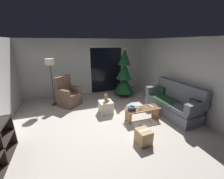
{
  "coord_description": "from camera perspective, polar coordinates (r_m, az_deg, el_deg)",
  "views": [
    {
      "loc": [
        -1.08,
        -3.54,
        2.35
      ],
      "look_at": [
        0.4,
        0.7,
        0.85
      ],
      "focal_mm": 22.84,
      "sensor_mm": 36.0,
      "label": 1
    }
  ],
  "objects": [
    {
      "name": "christmas_tree",
      "position": [
        6.27,
        4.91,
        5.51
      ],
      "size": [
        0.9,
        0.9,
        2.16
      ],
      "color": "#4C1E19",
      "rests_on": "ground"
    },
    {
      "name": "ottoman",
      "position": [
        4.96,
        -2.48,
        -7.08
      ],
      "size": [
        0.44,
        0.44,
        0.43
      ],
      "primitive_type": "cube",
      "color": "beige",
      "rests_on": "ground"
    },
    {
      "name": "wall_right",
      "position": [
        5.41,
        28.27,
        4.53
      ],
      "size": [
        0.12,
        6.0,
        2.5
      ],
      "primitive_type": "cube",
      "color": "beige",
      "rests_on": "ground"
    },
    {
      "name": "armchair",
      "position": [
        5.74,
        -17.16,
        -2.22
      ],
      "size": [
        0.97,
        0.97,
        1.13
      ],
      "color": "brown",
      "rests_on": "ground"
    },
    {
      "name": "floor_lamp",
      "position": [
        5.7,
        -23.53,
        8.45
      ],
      "size": [
        0.32,
        0.32,
        1.78
      ],
      "color": "#2D2D30",
      "rests_on": "ground"
    },
    {
      "name": "coffee_table",
      "position": [
        4.64,
        12.08,
        -8.76
      ],
      "size": [
        1.1,
        0.4,
        0.38
      ],
      "color": "olive",
      "rests_on": "ground"
    },
    {
      "name": "remote_graphite",
      "position": [
        4.5,
        11.32,
        -7.69
      ],
      "size": [
        0.16,
        0.09,
        0.02
      ],
      "primitive_type": "cube",
      "rotation": [
        0.0,
        0.0,
        5.06
      ],
      "color": "#333338",
      "rests_on": "coffee_table"
    },
    {
      "name": "cardboard_box_taped_mid_floor",
      "position": [
        3.71,
        12.49,
        -17.91
      ],
      "size": [
        0.34,
        0.37,
        0.36
      ],
      "color": "tan",
      "rests_on": "ground"
    },
    {
      "name": "patio_door_glass",
      "position": [
        6.92,
        -2.27,
        7.65
      ],
      "size": [
        1.5,
        0.02,
        2.1
      ],
      "primitive_type": "cube",
      "color": "black",
      "rests_on": "ground"
    },
    {
      "name": "book_stack",
      "position": [
        4.39,
        7.92,
        -7.47
      ],
      "size": [
        0.24,
        0.23,
        0.11
      ],
      "color": "#A32D28",
      "rests_on": "coffee_table"
    },
    {
      "name": "cell_phone",
      "position": [
        4.38,
        8.06,
        -6.7
      ],
      "size": [
        0.11,
        0.16,
        0.01
      ],
      "primitive_type": "cube",
      "rotation": [
        0.0,
        0.0,
        0.3
      ],
      "color": "black",
      "rests_on": "book_stack"
    },
    {
      "name": "couch",
      "position": [
        5.24,
        23.23,
        -4.95
      ],
      "size": [
        0.91,
        1.99,
        1.08
      ],
      "color": "slate",
      "rests_on": "ground"
    },
    {
      "name": "ground_plane",
      "position": [
        4.38,
        -1.98,
        -13.97
      ],
      "size": [
        7.0,
        7.0,
        0.0
      ],
      "primitive_type": "plane",
      "color": "#BCB2A8"
    },
    {
      "name": "patio_door_frame",
      "position": [
        6.93,
        -2.32,
        8.08
      ],
      "size": [
        1.6,
        0.02,
        2.2
      ],
      "primitive_type": "cube",
      "color": "silver",
      "rests_on": "ground"
    },
    {
      "name": "wall_back",
      "position": [
        6.77,
        -9.95,
        8.87
      ],
      "size": [
        5.72,
        0.12,
        2.5
      ],
      "primitive_type": "cube",
      "color": "beige",
      "rests_on": "ground"
    },
    {
      "name": "remote_white",
      "position": [
        4.77,
        15.41,
        -6.44
      ],
      "size": [
        0.08,
        0.16,
        0.02
      ],
      "primitive_type": "cube",
      "rotation": [
        0.0,
        0.0,
        3.38
      ],
      "color": "silver",
      "rests_on": "coffee_table"
    },
    {
      "name": "teddy_bear_honey",
      "position": [
        4.82,
        -2.42,
        -3.53
      ],
      "size": [
        0.22,
        0.21,
        0.29
      ],
      "color": "tan",
      "rests_on": "ottoman"
    }
  ]
}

